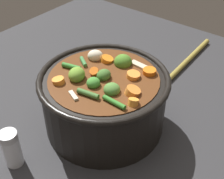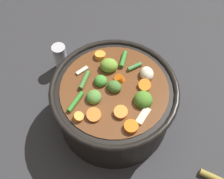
% 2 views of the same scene
% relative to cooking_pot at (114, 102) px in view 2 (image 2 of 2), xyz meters
% --- Properties ---
extents(ground_plane, '(1.10, 1.10, 0.00)m').
position_rel_cooking_pot_xyz_m(ground_plane, '(-0.00, -0.00, -0.07)').
color(ground_plane, '#2D2D30').
extents(cooking_pot, '(0.27, 0.27, 0.15)m').
position_rel_cooking_pot_xyz_m(cooking_pot, '(0.00, 0.00, 0.00)').
color(cooking_pot, black).
rests_on(cooking_pot, ground_plane).
extents(salt_shaker, '(0.03, 0.03, 0.08)m').
position_rel_cooking_pot_xyz_m(salt_shaker, '(-0.19, 0.07, -0.03)').
color(salt_shaker, silver).
rests_on(salt_shaker, ground_plane).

